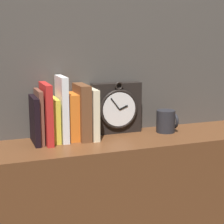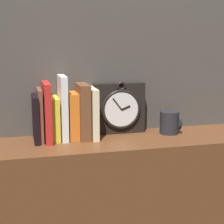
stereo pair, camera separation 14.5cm
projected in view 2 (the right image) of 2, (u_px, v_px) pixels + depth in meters
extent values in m
cube|color=black|center=(119.00, 108.00, 1.59)|extent=(0.21, 0.05, 0.21)
torus|color=black|center=(121.00, 109.00, 1.56)|extent=(0.17, 0.01, 0.17)
cylinder|color=silver|center=(121.00, 110.00, 1.56)|extent=(0.14, 0.01, 0.14)
cube|color=black|center=(126.00, 108.00, 1.55)|extent=(0.04, 0.00, 0.02)
cube|color=black|center=(117.00, 104.00, 1.54)|extent=(0.04, 0.00, 0.05)
torus|color=black|center=(121.00, 86.00, 1.54)|extent=(0.04, 0.01, 0.04)
cube|color=black|center=(36.00, 118.00, 1.46)|extent=(0.02, 0.15, 0.18)
cube|color=brown|center=(40.00, 115.00, 1.47)|extent=(0.02, 0.14, 0.21)
cube|color=red|center=(47.00, 112.00, 1.46)|extent=(0.03, 0.16, 0.23)
cube|color=yellow|center=(54.00, 118.00, 1.49)|extent=(0.03, 0.13, 0.17)
cube|color=white|center=(63.00, 108.00, 1.48)|extent=(0.03, 0.14, 0.26)
cube|color=orange|center=(73.00, 116.00, 1.51)|extent=(0.04, 0.12, 0.19)
cube|color=brown|center=(83.00, 111.00, 1.50)|extent=(0.04, 0.14, 0.22)
cube|color=beige|center=(93.00, 113.00, 1.51)|extent=(0.03, 0.15, 0.20)
cylinder|color=#232328|center=(169.00, 122.00, 1.58)|extent=(0.08, 0.08, 0.10)
torus|color=#232328|center=(178.00, 122.00, 1.59)|extent=(0.01, 0.07, 0.07)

